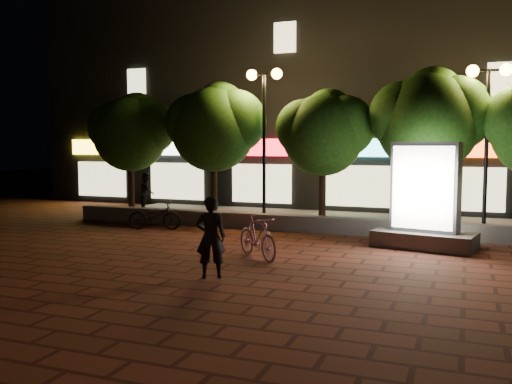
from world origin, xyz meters
The scene contains 15 objects.
ground centered at (0.00, 0.00, 0.00)m, with size 80.00×80.00×0.00m, color maroon.
retaining_wall centered at (0.00, 4.00, 0.25)m, with size 16.00×0.45×0.50m, color slate.
sidewalk centered at (0.00, 6.50, 0.04)m, with size 16.00×5.00×0.08m, color slate.
building_block centered at (-0.01, 12.99, 5.00)m, with size 28.00×8.12×11.30m.
tree_far_left centered at (-6.95, 5.46, 3.29)m, with size 3.36×2.80×4.63m.
tree_left centered at (-3.45, 5.46, 3.44)m, with size 3.60×3.00×4.89m.
tree_mid centered at (0.55, 5.46, 3.22)m, with size 3.24×2.70×4.50m.
tree_right centered at (3.86, 5.46, 3.57)m, with size 3.72×3.10×5.07m.
street_lamp_left centered at (-1.50, 5.20, 4.03)m, with size 1.26×0.36×5.18m.
street_lamp_right centered at (5.50, 5.20, 3.89)m, with size 1.26×0.36×4.98m.
ad_kiosk centered at (3.98, 2.61, 1.13)m, with size 2.78×1.75×2.79m.
scooter_pink centered at (0.37, -0.33, 0.53)m, with size 0.50×1.77×1.06m, color #C07DA2.
rider centered at (0.15, -2.41, 0.84)m, with size 0.62×0.40×1.69m, color black.
scooter_parked centered at (-4.33, 2.73, 0.45)m, with size 0.60×1.71×0.90m, color black.
pedestrian centered at (-6.87, 6.27, 0.85)m, with size 0.75×0.58×1.54m, color black.
Camera 1 is at (4.99, -12.37, 2.73)m, focal length 38.44 mm.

